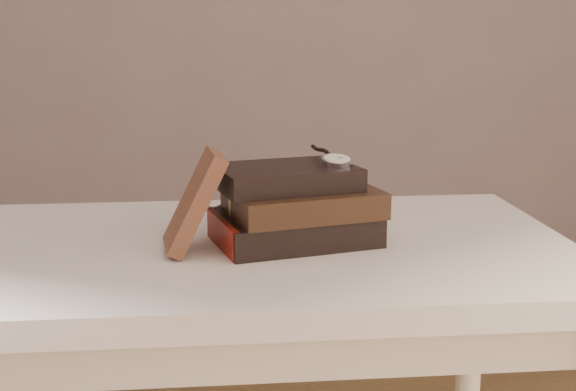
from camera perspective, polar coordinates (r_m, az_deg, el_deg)
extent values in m
cube|color=silver|center=(1.21, -2.46, -4.41)|extent=(1.00, 0.60, 0.04)
cube|color=white|center=(1.23, -2.43, -7.08)|extent=(0.88, 0.49, 0.08)
cylinder|color=white|center=(1.66, 13.31, -13.72)|extent=(0.05, 0.05, 0.71)
cube|color=black|center=(1.20, 0.48, -2.44)|extent=(0.27, 0.22, 0.05)
cube|color=beige|center=(1.20, 0.61, -2.43)|extent=(0.26, 0.20, 0.04)
cube|color=gold|center=(1.19, -5.27, -2.63)|extent=(0.01, 0.01, 0.05)
cube|color=maroon|center=(1.16, -4.91, -2.94)|extent=(0.05, 0.15, 0.05)
cube|color=black|center=(1.18, 1.16, -0.49)|extent=(0.26, 0.21, 0.04)
cube|color=beige|center=(1.18, 1.30, -0.48)|extent=(0.25, 0.19, 0.03)
cube|color=gold|center=(1.17, -4.27, -0.66)|extent=(0.01, 0.01, 0.04)
cube|color=black|center=(1.18, -0.14, 1.38)|extent=(0.24, 0.19, 0.04)
cube|color=beige|center=(1.19, 0.00, 1.39)|extent=(0.23, 0.18, 0.03)
cube|color=gold|center=(1.18, -5.20, 1.24)|extent=(0.01, 0.01, 0.04)
cube|color=#48281B|center=(1.14, -7.01, -0.46)|extent=(0.11, 0.11, 0.15)
cylinder|color=silver|center=(1.18, 3.70, 2.56)|extent=(0.06, 0.06, 0.02)
cylinder|color=white|center=(1.18, 3.70, 2.78)|extent=(0.05, 0.05, 0.01)
torus|color=silver|center=(1.18, 3.70, 2.75)|extent=(0.06, 0.06, 0.01)
cylinder|color=silver|center=(1.21, 3.15, 2.79)|extent=(0.01, 0.01, 0.01)
cube|color=black|center=(1.19, 3.59, 2.87)|extent=(0.00, 0.01, 0.00)
cube|color=black|center=(1.19, 3.93, 2.84)|extent=(0.01, 0.00, 0.00)
sphere|color=black|center=(1.22, 3.10, 3.11)|extent=(0.01, 0.01, 0.01)
sphere|color=black|center=(1.23, 2.92, 3.27)|extent=(0.01, 0.01, 0.01)
sphere|color=black|center=(1.24, 2.74, 3.39)|extent=(0.01, 0.01, 0.01)
sphere|color=black|center=(1.25, 2.56, 3.43)|extent=(0.01, 0.01, 0.01)
sphere|color=black|center=(1.26, 2.38, 3.45)|extent=(0.01, 0.01, 0.01)
sphere|color=black|center=(1.28, 2.21, 3.48)|extent=(0.01, 0.01, 0.01)
sphere|color=black|center=(1.29, 2.05, 3.56)|extent=(0.01, 0.01, 0.01)
sphere|color=black|center=(1.30, 1.88, 3.70)|extent=(0.01, 0.01, 0.01)
torus|color=silver|center=(1.22, -5.63, 0.09)|extent=(0.05, 0.03, 0.05)
torus|color=silver|center=(1.24, -3.30, 0.27)|extent=(0.05, 0.03, 0.05)
cylinder|color=silver|center=(1.23, -4.46, 0.32)|extent=(0.01, 0.01, 0.00)
cylinder|color=silver|center=(1.27, -7.20, 0.26)|extent=(0.03, 0.11, 0.03)
cylinder|color=silver|center=(1.30, -3.05, 0.57)|extent=(0.03, 0.11, 0.03)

